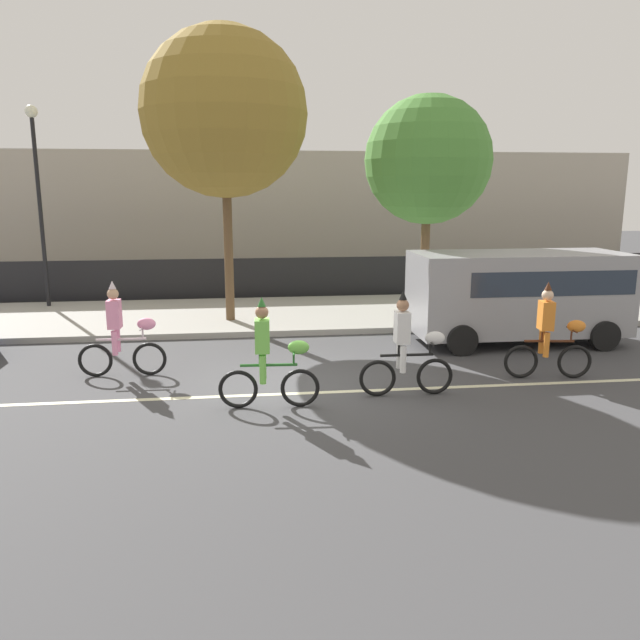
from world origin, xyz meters
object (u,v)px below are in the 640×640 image
parked_van_grey (521,290)px  street_lamp_post (37,177)px  parade_cyclist_lime (270,360)px  parade_cyclist_orange (550,337)px  parade_cyclist_pink (122,335)px  parade_cyclist_zebra (408,350)px

parked_van_grey → street_lamp_post: 13.96m
parade_cyclist_lime → parked_van_grey: (6.18, 3.86, 0.44)m
parade_cyclist_orange → parade_cyclist_pink: bearing=171.8°
parade_cyclist_zebra → parked_van_grey: (3.70, 3.52, 0.44)m
parade_cyclist_orange → street_lamp_post: bearing=144.4°
parade_cyclist_pink → street_lamp_post: size_ratio=0.33×
parade_cyclist_zebra → street_lamp_post: (-8.79, 9.12, 3.15)m
parade_cyclist_lime → parade_cyclist_orange: size_ratio=1.00×
parade_cyclist_zebra → street_lamp_post: bearing=133.9°
parade_cyclist_lime → parade_cyclist_zebra: bearing=7.9°
street_lamp_post → parade_cyclist_lime: bearing=-56.3°
parade_cyclist_pink → parade_cyclist_zebra: bearing=-19.3°
parade_cyclist_lime → parade_cyclist_zebra: (2.48, 0.34, 0.00)m
parade_cyclist_orange → street_lamp_post: street_lamp_post is taller
parade_cyclist_orange → street_lamp_post: size_ratio=0.33×
parade_cyclist_orange → parked_van_grey: size_ratio=0.38×
parked_van_grey → parade_cyclist_pink: bearing=-169.5°
parked_van_grey → parade_cyclist_zebra: bearing=-136.4°
parade_cyclist_lime → parked_van_grey: 7.30m
parade_cyclist_zebra → parked_van_grey: 5.13m
parade_cyclist_orange → parked_van_grey: 2.97m
parade_cyclist_zebra → parade_cyclist_orange: 3.10m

